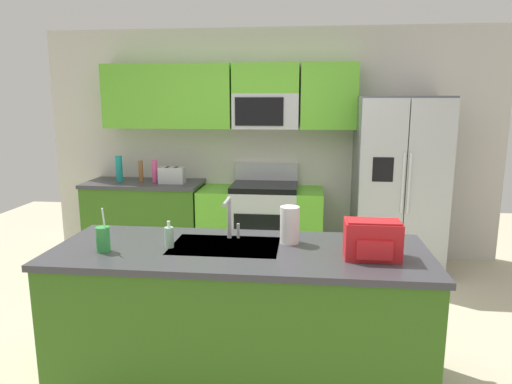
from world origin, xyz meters
TOP-DOWN VIEW (x-y plane):
  - ground_plane at (0.00, 0.00)m, footprint 9.00×9.00m
  - kitchen_wall_unit at (-0.14, 2.08)m, footprint 5.20×0.43m
  - back_counter at (-1.41, 1.80)m, footprint 1.31×0.63m
  - range_oven at (-0.07, 1.80)m, footprint 1.36×0.61m
  - refrigerator at (1.39, 1.73)m, footprint 0.90×0.76m
  - island_counter at (0.02, -0.45)m, footprint 2.34×0.86m
  - toaster at (-1.06, 1.75)m, footprint 0.28×0.16m
  - pepper_mill at (-1.44, 1.80)m, footprint 0.05×0.05m
  - bottle_teal at (-1.69, 1.80)m, footprint 0.07×0.07m
  - bottle_pink at (-1.27, 1.79)m, footprint 0.06×0.06m
  - sink_faucet at (-0.08, -0.26)m, footprint 0.08×0.21m
  - drink_cup_green at (-0.80, -0.60)m, footprint 0.08×0.08m
  - soap_dispenser at (-0.42, -0.48)m, footprint 0.06×0.06m
  - paper_towel_roll at (0.32, -0.30)m, footprint 0.12×0.12m
  - backpack at (0.81, -0.54)m, footprint 0.32×0.22m

SIDE VIEW (x-z plane):
  - ground_plane at x=0.00m, z-range 0.00..0.00m
  - range_oven at x=-0.07m, z-range -0.11..0.99m
  - back_counter at x=-1.41m, z-range 0.00..0.90m
  - island_counter at x=0.02m, z-range 0.00..0.90m
  - refrigerator at x=1.39m, z-range 0.00..1.85m
  - soap_dispenser at x=-0.42m, z-range 0.88..1.05m
  - drink_cup_green at x=-0.80m, z-range 0.84..1.12m
  - toaster at x=-1.06m, z-range 0.90..1.08m
  - backpack at x=0.81m, z-range 0.90..1.13m
  - paper_towel_roll at x=0.32m, z-range 0.90..1.14m
  - pepper_mill at x=-1.44m, z-range 0.90..1.14m
  - bottle_pink at x=-1.27m, z-range 0.90..1.15m
  - bottle_teal at x=-1.69m, z-range 0.90..1.19m
  - sink_faucet at x=-0.08m, z-range 0.93..1.21m
  - kitchen_wall_unit at x=-0.14m, z-range 0.17..2.77m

